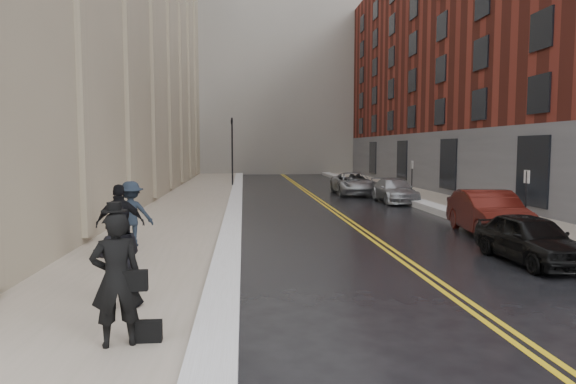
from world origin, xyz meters
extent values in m
plane|color=black|center=(0.00, 0.00, 0.00)|extent=(160.00, 160.00, 0.00)
cube|color=gray|center=(-4.50, 16.00, 0.07)|extent=(4.00, 64.00, 0.15)
cube|color=gray|center=(9.00, 16.00, 0.07)|extent=(3.00, 64.00, 0.15)
cube|color=gold|center=(2.38, 16.00, 0.00)|extent=(0.12, 64.00, 0.01)
cube|color=gold|center=(2.62, 16.00, 0.00)|extent=(0.12, 64.00, 0.01)
cube|color=white|center=(-2.20, 16.00, 0.13)|extent=(0.70, 60.80, 0.26)
cube|color=white|center=(7.15, 16.00, 0.15)|extent=(0.85, 60.80, 0.30)
cube|color=maroon|center=(17.50, 23.00, 9.00)|extent=(14.00, 50.00, 18.00)
cube|color=slate|center=(14.00, 66.00, 22.00)|extent=(22.00, 18.00, 44.00)
cylinder|color=black|center=(-2.60, 30.00, 2.60)|extent=(0.12, 0.12, 5.20)
imported|color=black|center=(-2.60, 30.00, 4.60)|extent=(0.18, 0.15, 0.90)
cylinder|color=black|center=(7.90, 8.00, 1.10)|extent=(0.06, 0.06, 2.20)
cube|color=white|center=(7.90, 8.00, 2.00)|extent=(0.02, 0.35, 0.45)
cylinder|color=black|center=(7.90, 20.00, 1.10)|extent=(0.06, 0.06, 2.20)
cube|color=white|center=(7.90, 20.00, 2.00)|extent=(0.02, 0.35, 0.45)
imported|color=black|center=(5.66, 3.82, 0.64)|extent=(1.64, 3.81, 1.28)
imported|color=#46110C|center=(6.56, 7.95, 0.77)|extent=(2.17, 4.81, 1.53)
imported|color=#9B9DA2|center=(6.45, 18.56, 0.64)|extent=(1.79, 4.40, 1.28)
imported|color=#989BA0|center=(5.20, 23.29, 0.70)|extent=(2.34, 5.04, 1.40)
imported|color=black|center=(-3.58, -1.37, 1.13)|extent=(0.82, 0.65, 1.95)
imported|color=black|center=(-4.01, 0.52, 1.05)|extent=(0.91, 0.72, 1.79)
imported|color=#1A2330|center=(-4.99, 6.20, 1.09)|extent=(1.28, 0.82, 1.89)
imported|color=black|center=(-4.77, 3.97, 1.13)|extent=(1.19, 0.60, 1.96)
camera|label=1|loc=(-1.76, -8.74, 3.01)|focal=32.00mm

